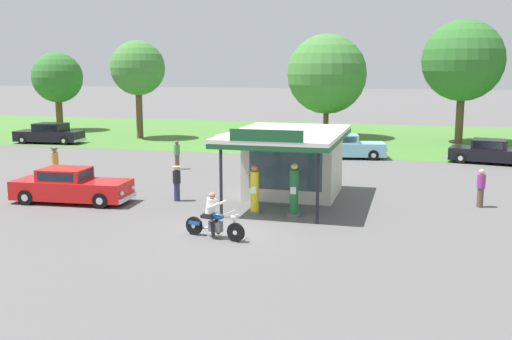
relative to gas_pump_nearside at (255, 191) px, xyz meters
name	(u,v)px	position (x,y,z in m)	size (l,w,h in m)	color
ground_plane	(232,229)	(-0.18, -2.49, -0.89)	(300.00, 300.00, 0.00)	#5B5959
grass_verge_strip	(338,136)	(-0.18, 27.51, -0.89)	(120.00, 24.00, 0.01)	#477A33
service_station_kiosk	(292,158)	(0.79, 3.52, 0.86)	(4.64, 7.37, 3.50)	beige
gas_pump_nearside	(255,191)	(0.00, 0.00, 0.00)	(0.44, 0.44, 1.95)	slate
gas_pump_offside	(294,192)	(1.59, 0.00, 0.07)	(0.44, 0.44, 2.09)	slate
motorcycle_with_rider	(213,219)	(-0.44, -3.69, -0.24)	(2.28, 0.84, 1.58)	black
featured_classic_sedan	(71,187)	(-8.12, -0.18, -0.21)	(5.26, 2.18, 1.48)	red
parked_car_back_row_left	(254,139)	(-5.05, 18.29, -0.18)	(5.53, 2.29, 1.55)	beige
parked_car_back_row_centre_right	(490,152)	(10.55, 15.75, -0.23)	(5.14, 2.84, 1.45)	black
parked_car_back_row_centre	(49,134)	(-21.08, 17.25, -0.18)	(5.36, 2.36, 1.55)	black
parked_car_second_row_spare	(345,147)	(1.80, 15.50, -0.19)	(5.30, 2.68, 1.52)	#7AC6D1
bystander_chatting_near_pumps	(177,182)	(-3.84, 1.25, -0.07)	(0.34, 0.34, 1.54)	#2D3351
bystander_leaning_by_kiosk	(177,154)	(-6.99, 8.82, -0.03)	(0.34, 0.34, 1.64)	brown
bystander_strolling_foreground	(55,163)	(-11.53, 3.78, 0.04)	(0.38, 0.38, 1.74)	black
bystander_standing_back_lot	(481,187)	(8.77, 3.44, -0.05)	(0.34, 0.34, 1.60)	brown
tree_oak_far_right	(57,78)	(-25.71, 25.65, 3.95)	(4.57, 4.57, 7.17)	brown
tree_oak_distant_spare	(138,68)	(-15.77, 21.97, 4.79)	(4.40, 4.40, 7.93)	brown
tree_oak_far_left	(463,62)	(9.35, 25.51, 5.29)	(6.12, 6.12, 9.34)	brown
tree_oak_right	(326,76)	(-1.12, 26.43, 4.21)	(6.49, 6.49, 8.48)	brown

